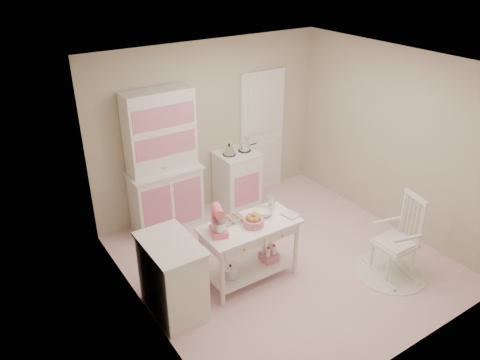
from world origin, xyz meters
name	(u,v)px	position (x,y,z in m)	size (l,w,h in m)	color
room_shell	(291,147)	(0.00, 0.00, 1.65)	(3.84, 3.84, 2.62)	pink
door	(262,133)	(0.95, 1.87, 1.02)	(0.82, 0.05, 2.04)	white
hutch	(163,162)	(-0.91, 1.66, 1.04)	(1.06, 0.50, 2.08)	white
stove	(237,179)	(0.29, 1.61, 0.46)	(0.62, 0.57, 0.92)	white
base_cabinet	(173,277)	(-1.63, -0.02, 0.46)	(0.54, 0.84, 0.92)	white
lace_rug	(389,272)	(0.98, -0.94, 0.01)	(0.92, 0.92, 0.01)	white
rocking_chair	(396,237)	(0.98, -0.94, 0.55)	(0.48, 0.72, 1.10)	white
work_table	(249,252)	(-0.59, -0.03, 0.40)	(1.20, 0.60, 0.80)	white
stand_mixer	(218,221)	(-1.01, -0.01, 0.97)	(0.20, 0.28, 0.34)	#FC6A85
cookie_tray	(231,220)	(-0.74, 0.15, 0.81)	(0.34, 0.24, 0.02)	silver
bread_basket	(254,222)	(-0.57, -0.08, 0.85)	(0.25, 0.25, 0.09)	pink
mixing_bowl	(264,212)	(-0.33, 0.05, 0.84)	(0.24, 0.24, 0.07)	silver
metal_pitcher	(271,202)	(-0.15, 0.13, 0.89)	(0.10, 0.10, 0.17)	silver
recipe_book	(286,217)	(-0.14, -0.15, 0.81)	(0.15, 0.21, 0.02)	silver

